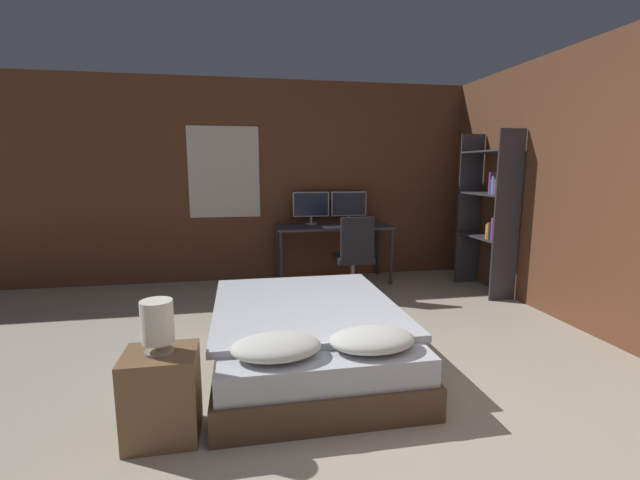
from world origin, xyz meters
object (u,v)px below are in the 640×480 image
(bedside_lamp, at_px, (157,323))
(bookshelf, at_px, (491,207))
(monitor_left, at_px, (311,206))
(office_chair, at_px, (354,264))
(computer_mouse, at_px, (357,226))
(keyboard, at_px, (337,227))
(bed, at_px, (307,335))
(nightstand, at_px, (162,395))
(desk, at_px, (333,232))
(monitor_right, at_px, (349,205))

(bedside_lamp, height_order, bookshelf, bookshelf)
(bedside_lamp, relative_size, monitor_left, 0.61)
(bedside_lamp, distance_m, office_chair, 3.07)
(computer_mouse, bearing_deg, keyboard, 180.00)
(office_chair, bearing_deg, computer_mouse, 70.69)
(bedside_lamp, height_order, computer_mouse, bedside_lamp)
(bed, distance_m, keyboard, 2.35)
(nightstand, xyz_separation_m, office_chair, (1.79, 2.47, 0.13))
(bed, height_order, monitor_left, monitor_left)
(bed, relative_size, desk, 1.28)
(bed, bearing_deg, keyboard, 71.38)
(bed, bearing_deg, bookshelf, 31.47)
(monitor_left, relative_size, keyboard, 1.36)
(keyboard, distance_m, computer_mouse, 0.27)
(bedside_lamp, bearing_deg, office_chair, 54.07)
(monitor_right, bearing_deg, keyboard, -121.85)
(monitor_left, bearing_deg, monitor_right, 0.00)
(nightstand, bearing_deg, monitor_right, 60.00)
(bookshelf, bearing_deg, bed, -148.53)
(computer_mouse, xyz_separation_m, bookshelf, (1.50, -0.63, 0.28))
(keyboard, xyz_separation_m, office_chair, (0.10, -0.49, -0.39))
(bed, distance_m, nightstand, 1.25)
(computer_mouse, bearing_deg, bedside_lamp, -123.55)
(bedside_lamp, bearing_deg, nightstand, 0.00)
(bed, bearing_deg, monitor_left, 79.91)
(computer_mouse, height_order, office_chair, office_chair)
(monitor_right, relative_size, computer_mouse, 7.12)
(bed, xyz_separation_m, office_chair, (0.83, 1.67, 0.16))
(desk, xyz_separation_m, monitor_right, (0.27, 0.22, 0.34))
(nightstand, height_order, monitor_right, monitor_right)
(desk, bearing_deg, office_chair, -81.66)
(nightstand, bearing_deg, keyboard, 60.27)
(keyboard, relative_size, office_chair, 0.37)
(nightstand, height_order, bedside_lamp, bedside_lamp)
(bed, distance_m, office_chair, 1.88)
(monitor_right, xyz_separation_m, office_chair, (-0.16, -0.92, -0.64))
(monitor_left, bearing_deg, nightstand, -112.77)
(monitor_right, bearing_deg, office_chair, -100.18)
(bookshelf, bearing_deg, desk, 154.68)
(desk, xyz_separation_m, keyboard, (-0.00, -0.21, 0.10))
(computer_mouse, height_order, bookshelf, bookshelf)
(monitor_left, distance_m, monitor_right, 0.53)
(monitor_left, height_order, computer_mouse, monitor_left)
(desk, bearing_deg, monitor_right, 39.05)
(computer_mouse, bearing_deg, nightstand, -123.55)
(monitor_left, height_order, office_chair, monitor_left)
(desk, distance_m, computer_mouse, 0.36)
(monitor_right, relative_size, bookshelf, 0.25)
(office_chair, bearing_deg, keyboard, 101.91)
(office_chair, bearing_deg, bedside_lamp, -125.93)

